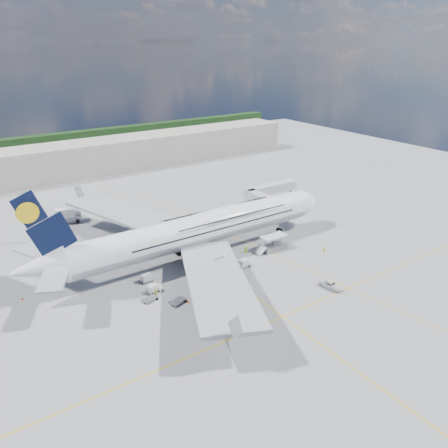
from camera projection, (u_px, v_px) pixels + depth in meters
ground at (223, 273)px, 96.42m from camera, size 300.00×300.00×0.00m
taxi_line_main at (223, 273)px, 96.41m from camera, size 0.25×220.00×0.01m
taxi_line_cross at (282, 317)px, 81.14m from camera, size 120.00×0.25×0.01m
taxi_line_diag at (246, 242)px, 111.28m from camera, size 14.16×99.06×0.01m
airliner at (200, 229)px, 101.53m from camera, size 77.26×79.15×23.71m
jet_bridge at (268, 194)px, 125.15m from camera, size 18.80×12.10×8.50m
cargo_loader at (273, 245)px, 106.83m from camera, size 8.53×3.20×3.67m
terminal at (84, 158)px, 166.66m from camera, size 180.00×16.00×12.00m
tree_line at (135, 133)px, 222.47m from camera, size 160.00×6.00×8.00m
dolly_row_a at (178, 301)px, 85.20m from camera, size 3.79×2.85×0.49m
dolly_row_b at (150, 299)px, 86.02m from camera, size 3.50×2.51×0.46m
dolly_row_c at (153, 288)px, 88.63m from camera, size 2.93×2.02×1.69m
dolly_back at (146, 278)px, 92.53m from camera, size 2.80×1.55×1.74m
dolly_nose_far at (243, 263)px, 98.35m from camera, size 3.37×2.25×1.96m
dolly_nose_near at (225, 258)px, 100.69m from camera, size 3.20×2.08×1.88m
baggage_tug at (245, 291)px, 87.83m from camera, size 3.41×2.46×1.94m
catering_truck_inner at (138, 244)px, 106.38m from camera, size 6.37×2.99×3.68m
catering_truck_outer at (68, 216)px, 122.52m from camera, size 7.57×4.11×4.28m
service_van at (332, 285)px, 90.23m from camera, size 3.07×5.31×1.39m
crew_nose at (262, 223)px, 120.39m from camera, size 0.74×0.54×1.87m
crew_loader at (324, 250)px, 105.18m from camera, size 0.97×0.88×1.64m
crew_wing at (156, 292)px, 87.74m from camera, size 0.50×0.95×1.55m
crew_van at (246, 249)px, 105.27m from camera, size 0.66×0.94×1.82m
crew_tug at (233, 282)px, 90.78m from camera, size 1.50×1.23×2.02m
cone_nose at (289, 220)px, 124.03m from camera, size 0.45×0.45×0.57m
cone_wing_left_inner at (138, 235)px, 114.57m from camera, size 0.38×0.38×0.48m
cone_wing_left_outer at (73, 231)px, 117.26m from camera, size 0.42×0.42×0.53m
cone_wing_right_inner at (188, 301)px, 85.37m from camera, size 0.44×0.44×0.55m
cone_wing_right_outer at (198, 308)px, 83.38m from camera, size 0.47×0.47×0.60m
cone_tail at (22, 299)px, 86.32m from camera, size 0.45×0.45×0.57m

